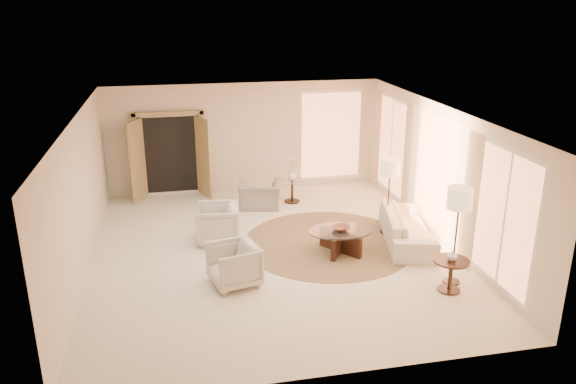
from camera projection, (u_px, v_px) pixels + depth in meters
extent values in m
cube|color=#F0E9CC|center=(272.00, 252.00, 11.23)|extent=(7.00, 8.00, 0.02)
cube|color=white|center=(271.00, 113.00, 10.31)|extent=(7.00, 8.00, 0.02)
cube|color=beige|center=(245.00, 137.00, 14.47)|extent=(7.00, 0.04, 2.80)
cube|color=beige|center=(327.00, 284.00, 7.07)|extent=(7.00, 0.04, 2.80)
cube|color=beige|center=(81.00, 198.00, 10.10)|extent=(0.04, 8.00, 2.80)
cube|color=beige|center=(441.00, 174.00, 11.44)|extent=(0.04, 8.00, 2.80)
cube|color=#A28E57|center=(171.00, 154.00, 14.11)|extent=(1.80, 0.12, 2.16)
cube|color=#A28E57|center=(138.00, 161.00, 13.73)|extent=(0.35, 0.66, 2.00)
cube|color=#A28E57|center=(203.00, 157.00, 14.03)|extent=(0.35, 0.66, 2.00)
cylinder|color=#47341E|center=(328.00, 243.00, 11.62)|extent=(3.59, 3.59, 0.01)
imported|color=beige|center=(407.00, 227.00, 11.56)|extent=(1.37, 2.39, 0.66)
imported|color=beige|center=(218.00, 222.00, 11.58)|extent=(0.87, 0.92, 0.87)
imported|color=beige|center=(234.00, 263.00, 9.83)|extent=(0.92, 0.95, 0.82)
imported|color=gray|center=(260.00, 191.00, 13.47)|extent=(1.07, 0.80, 0.85)
cube|color=black|center=(340.00, 242.00, 11.13)|extent=(0.66, 0.84, 0.44)
cube|color=black|center=(340.00, 242.00, 11.13)|extent=(0.61, 0.87, 0.44)
cylinder|color=white|center=(341.00, 230.00, 11.05)|extent=(1.35, 1.35, 0.02)
cylinder|color=black|center=(449.00, 290.00, 9.74)|extent=(0.38, 0.38, 0.03)
cylinder|color=black|center=(450.00, 276.00, 9.65)|extent=(0.06, 0.06, 0.55)
cylinder|color=black|center=(452.00, 261.00, 9.56)|extent=(0.61, 0.61, 0.03)
cylinder|color=black|center=(292.00, 201.00, 13.96)|extent=(0.38, 0.38, 0.03)
cylinder|color=black|center=(292.00, 191.00, 13.87)|extent=(0.06, 0.06, 0.55)
cylinder|color=white|center=(292.00, 180.00, 13.78)|extent=(0.50, 0.50, 0.03)
cylinder|color=black|center=(386.00, 232.00, 12.12)|extent=(0.28, 0.28, 0.03)
cylinder|color=black|center=(388.00, 203.00, 11.90)|extent=(0.03, 0.03, 1.40)
cylinder|color=beige|center=(390.00, 167.00, 11.64)|extent=(0.40, 0.40, 0.34)
cylinder|color=black|center=(451.00, 281.00, 10.01)|extent=(0.30, 0.30, 0.03)
cylinder|color=black|center=(455.00, 244.00, 9.77)|extent=(0.03, 0.03, 1.51)
cylinder|color=beige|center=(460.00, 198.00, 9.50)|extent=(0.43, 0.43, 0.37)
imported|color=brown|center=(341.00, 228.00, 11.03)|extent=(0.39, 0.39, 0.08)
imported|color=white|center=(452.00, 256.00, 9.52)|extent=(0.23, 0.23, 0.18)
imported|color=white|center=(292.00, 175.00, 13.74)|extent=(0.28, 0.28, 0.24)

